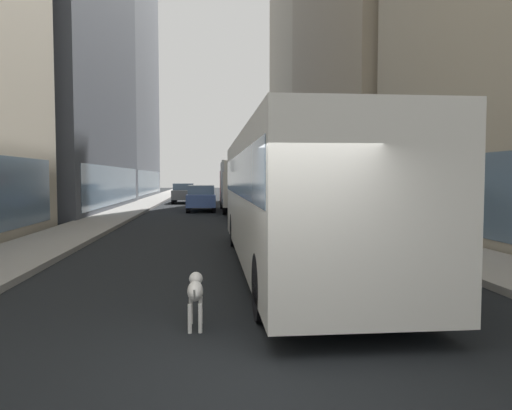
# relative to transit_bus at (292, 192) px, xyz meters

# --- Properties ---
(ground_plane) EXTENTS (120.00, 120.00, 0.00)m
(ground_plane) POSITION_rel_transit_bus_xyz_m (-1.20, 28.94, -1.78)
(ground_plane) COLOR black
(sidewalk_left) EXTENTS (2.40, 110.00, 0.15)m
(sidewalk_left) POSITION_rel_transit_bus_xyz_m (-6.90, 28.94, -1.70)
(sidewalk_left) COLOR gray
(sidewalk_left) RESTS_ON ground
(sidewalk_right) EXTENTS (2.40, 110.00, 0.15)m
(sidewalk_right) POSITION_rel_transit_bus_xyz_m (4.50, 28.94, -1.70)
(sidewalk_right) COLOR #9E9991
(sidewalk_right) RESTS_ON ground
(building_left_mid) EXTENTS (10.30, 19.07, 23.80)m
(building_left_mid) POSITION_rel_transit_bus_xyz_m (-13.10, 20.94, 10.11)
(building_left_mid) COLOR #4C515B
(building_left_mid) RESTS_ON ground
(building_left_far) EXTENTS (9.83, 20.76, 37.36)m
(building_left_far) POSITION_rel_transit_bus_xyz_m (-13.10, 41.80, 16.89)
(building_left_far) COLOR slate
(building_left_far) RESTS_ON ground
(building_right_mid) EXTENTS (10.89, 18.95, 25.33)m
(building_right_mid) POSITION_rel_transit_bus_xyz_m (10.70, 20.70, 10.88)
(building_right_mid) COLOR #A0937F
(building_right_mid) RESTS_ON ground
(building_right_far) EXTENTS (9.33, 19.90, 41.27)m
(building_right_far) POSITION_rel_transit_bus_xyz_m (10.70, 41.84, 18.85)
(building_right_far) COLOR #B2A893
(building_right_far) RESTS_ON ground
(transit_bus) EXTENTS (2.78, 11.53, 3.05)m
(transit_bus) POSITION_rel_transit_bus_xyz_m (0.00, 0.00, 0.00)
(transit_bus) COLOR silver
(transit_bus) RESTS_ON ground
(car_black_suv) EXTENTS (1.80, 4.39, 1.62)m
(car_black_suv) POSITION_rel_transit_bus_xyz_m (0.00, 12.39, -0.95)
(car_black_suv) COLOR black
(car_black_suv) RESTS_ON ground
(car_blue_hatchback) EXTENTS (1.75, 4.66, 1.62)m
(car_blue_hatchback) POSITION_rel_transit_bus_xyz_m (-2.40, 19.49, -0.95)
(car_blue_hatchback) COLOR #4C6BB7
(car_blue_hatchback) RESTS_ON ground
(car_white_van) EXTENTS (1.92, 4.23, 1.62)m
(car_white_van) POSITION_rel_transit_bus_xyz_m (1.60, 26.87, -0.95)
(car_white_van) COLOR silver
(car_white_van) RESTS_ON ground
(car_grey_wagon) EXTENTS (1.79, 4.26, 1.62)m
(car_grey_wagon) POSITION_rel_transit_bus_xyz_m (-4.00, 29.40, -0.96)
(car_grey_wagon) COLOR slate
(car_grey_wagon) RESTS_ON ground
(box_truck) EXTENTS (2.30, 7.50, 3.05)m
(box_truck) POSITION_rel_transit_bus_xyz_m (0.00, 18.85, -0.11)
(box_truck) COLOR #A51919
(box_truck) RESTS_ON ground
(dalmatian_dog) EXTENTS (0.22, 0.96, 0.72)m
(dalmatian_dog) POSITION_rel_transit_bus_xyz_m (-2.13, -4.35, -1.26)
(dalmatian_dog) COLOR white
(dalmatian_dog) RESTS_ON ground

